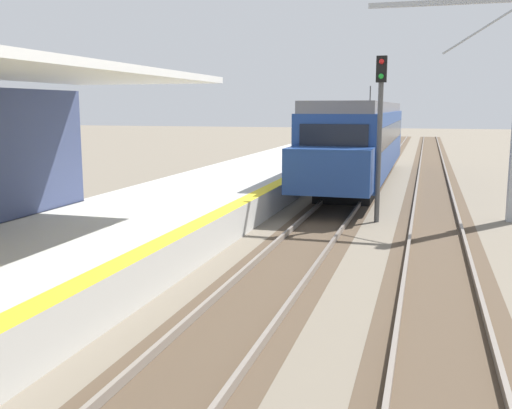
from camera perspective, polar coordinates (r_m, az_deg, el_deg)
station_platform at (r=15.05m, az=-13.80°, el=-3.11°), size 5.00×80.00×0.91m
track_pair_nearest_platform at (r=17.35m, az=5.80°, el=-2.60°), size 2.34×120.00×0.16m
track_pair_middle at (r=17.09m, az=17.10°, el=-3.15°), size 2.34×120.00×0.16m
approaching_train at (r=28.61m, az=10.14°, el=6.32°), size 2.93×19.60×4.76m
rail_signal_post at (r=18.96m, az=11.90°, el=7.85°), size 0.32×0.34×5.20m
catenary_pylon_far_side at (r=20.36m, az=23.39°, el=8.53°), size 5.00×0.40×7.50m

